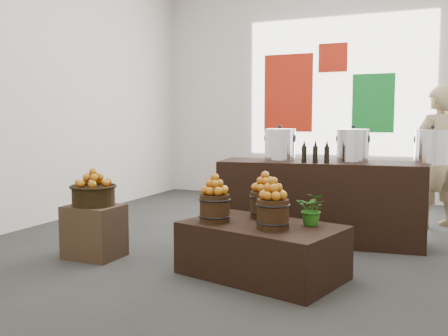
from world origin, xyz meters
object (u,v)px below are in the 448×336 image
at_px(display_table, 262,250).
at_px(stock_pot_center, 353,147).
at_px(counter, 319,201).
at_px(stock_pot_right, 432,148).
at_px(shopper, 437,157).
at_px(crate, 94,231).
at_px(wicker_basket, 93,196).
at_px(stock_pot_left, 280,146).

xyz_separation_m(display_table, stock_pot_center, (0.55, 1.55, 0.87)).
bearing_deg(counter, stock_pot_right, -0.00).
bearing_deg(shopper, stock_pot_center, 16.54).
bearing_deg(display_table, counter, 97.76).
relative_size(stock_pot_center, stock_pot_right, 1.00).
xyz_separation_m(crate, wicker_basket, (0.00, 0.00, 0.37)).
relative_size(crate, display_table, 0.39).
xyz_separation_m(wicker_basket, shopper, (3.23, 2.96, 0.29)).
relative_size(crate, shopper, 0.29).
height_order(wicker_basket, stock_pot_center, stock_pot_center).
distance_m(stock_pot_center, stock_pot_right, 0.83).
height_order(display_table, stock_pot_center, stock_pot_center).
bearing_deg(crate, display_table, 2.50).
height_order(display_table, stock_pot_right, stock_pot_right).
distance_m(stock_pot_left, stock_pot_center, 0.83).
bearing_deg(wicker_basket, stock_pot_left, 45.23).
bearing_deg(stock_pot_right, display_table, -129.73).
bearing_deg(stock_pot_left, crate, -134.77).
height_order(crate, counter, counter).
distance_m(crate, counter, 2.55).
relative_size(counter, stock_pot_right, 6.47).
bearing_deg(stock_pot_left, stock_pot_right, 7.13).
bearing_deg(stock_pot_center, stock_pot_left, -172.87).
bearing_deg(stock_pot_left, shopper, 39.90).
xyz_separation_m(crate, stock_pot_left, (1.52, 1.53, 0.84)).
height_order(stock_pot_center, stock_pot_right, same).
bearing_deg(wicker_basket, stock_pot_right, 28.72).
height_order(stock_pot_left, stock_pot_right, same).
relative_size(crate, stock_pot_center, 1.53).
relative_size(display_table, shopper, 0.74).
xyz_separation_m(crate, shopper, (3.23, 2.96, 0.66)).
relative_size(wicker_basket, display_table, 0.31).
bearing_deg(stock_pot_right, counter, -172.87).
bearing_deg(counter, display_table, -104.35).
height_order(display_table, stock_pot_left, stock_pot_left).
relative_size(stock_pot_left, stock_pot_right, 1.00).
height_order(wicker_basket, counter, counter).
relative_size(wicker_basket, stock_pot_right, 1.22).
bearing_deg(stock_pot_center, counter, -172.87).
bearing_deg(display_table, stock_pot_right, 65.25).
height_order(stock_pot_right, shopper, shopper).
distance_m(crate, shopper, 4.43).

